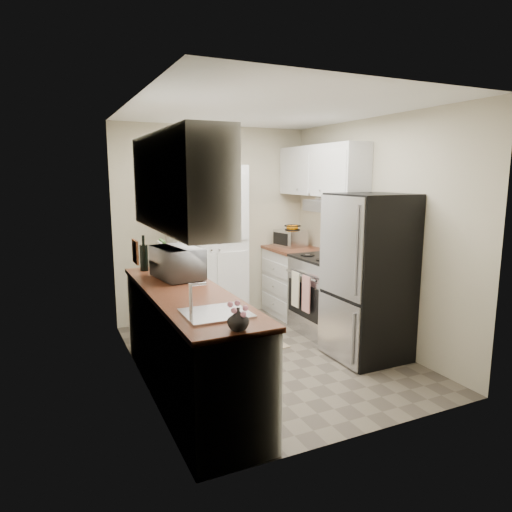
% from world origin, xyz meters
% --- Properties ---
extents(ground, '(3.20, 3.20, 0.00)m').
position_xyz_m(ground, '(0.00, 0.00, 0.00)').
color(ground, '#665B4C').
rests_on(ground, ground).
extents(room_shell, '(2.64, 3.24, 2.52)m').
position_xyz_m(room_shell, '(-0.02, -0.01, 1.63)').
color(room_shell, beige).
rests_on(room_shell, ground).
extents(pantry_cabinet, '(0.90, 0.55, 2.00)m').
position_xyz_m(pantry_cabinet, '(-0.20, 1.32, 1.00)').
color(pantry_cabinet, silver).
rests_on(pantry_cabinet, ground).
extents(base_cabinet_left, '(0.60, 2.30, 0.88)m').
position_xyz_m(base_cabinet_left, '(-0.99, -0.43, 0.44)').
color(base_cabinet_left, silver).
rests_on(base_cabinet_left, ground).
extents(countertop_left, '(0.63, 2.33, 0.04)m').
position_xyz_m(countertop_left, '(-0.99, -0.43, 0.90)').
color(countertop_left, brown).
rests_on(countertop_left, base_cabinet_left).
extents(base_cabinet_right, '(0.60, 0.80, 0.88)m').
position_xyz_m(base_cabinet_right, '(0.99, 1.19, 0.44)').
color(base_cabinet_right, silver).
rests_on(base_cabinet_right, ground).
extents(countertop_right, '(0.63, 0.83, 0.04)m').
position_xyz_m(countertop_right, '(0.99, 1.19, 0.90)').
color(countertop_right, brown).
rests_on(countertop_right, base_cabinet_right).
extents(electric_range, '(0.71, 0.78, 1.13)m').
position_xyz_m(electric_range, '(0.97, 0.39, 0.48)').
color(electric_range, '#B7B7BC').
rests_on(electric_range, ground).
extents(refrigerator, '(0.70, 0.72, 1.70)m').
position_xyz_m(refrigerator, '(0.94, -0.41, 0.85)').
color(refrigerator, '#B7B7BC').
rests_on(refrigerator, ground).
extents(microwave, '(0.44, 0.59, 0.30)m').
position_xyz_m(microwave, '(-0.92, 0.07, 1.07)').
color(microwave, silver).
rests_on(microwave, countertop_left).
extents(wine_bottle, '(0.08, 0.08, 0.33)m').
position_xyz_m(wine_bottle, '(-1.14, 0.55, 1.09)').
color(wine_bottle, black).
rests_on(wine_bottle, countertop_left).
extents(flower_vase, '(0.17, 0.17, 0.15)m').
position_xyz_m(flower_vase, '(-0.98, -1.52, 0.99)').
color(flower_vase, silver).
rests_on(flower_vase, countertop_left).
extents(cutting_board, '(0.03, 0.23, 0.29)m').
position_xyz_m(cutting_board, '(-0.90, 0.68, 1.06)').
color(cutting_board, '#49883E').
rests_on(cutting_board, countertop_left).
extents(toaster_oven, '(0.37, 0.43, 0.22)m').
position_xyz_m(toaster_oven, '(1.00, 1.33, 1.03)').
color(toaster_oven, silver).
rests_on(toaster_oven, countertop_right).
extents(fruit_basket, '(0.24, 0.24, 0.10)m').
position_xyz_m(fruit_basket, '(1.03, 1.33, 1.19)').
color(fruit_basket, orange).
rests_on(fruit_basket, toaster_oven).
extents(kitchen_mat, '(0.54, 0.80, 0.01)m').
position_xyz_m(kitchen_mat, '(0.07, 0.49, 0.01)').
color(kitchen_mat, tan).
rests_on(kitchen_mat, ground).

